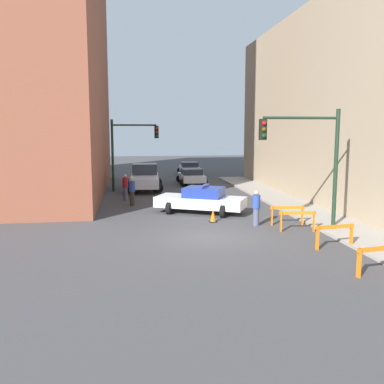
# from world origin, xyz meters

# --- Properties ---
(ground_plane) EXTENTS (120.00, 120.00, 0.00)m
(ground_plane) POSITION_xyz_m (0.00, 0.00, 0.00)
(ground_plane) COLOR #424244
(sidewalk_right) EXTENTS (2.40, 44.00, 0.12)m
(sidewalk_right) POSITION_xyz_m (6.20, 0.00, 0.06)
(sidewalk_right) COLOR #9E998E
(sidewalk_right) RESTS_ON ground_plane
(traffic_light_near) EXTENTS (3.64, 0.35, 5.20)m
(traffic_light_near) POSITION_xyz_m (4.73, 0.90, 3.53)
(traffic_light_near) COLOR black
(traffic_light_near) RESTS_ON sidewalk_right
(traffic_light_far) EXTENTS (3.44, 0.35, 5.20)m
(traffic_light_far) POSITION_xyz_m (-3.30, 14.59, 3.40)
(traffic_light_far) COLOR black
(traffic_light_far) RESTS_ON ground_plane
(police_car) EXTENTS (5.03, 3.76, 1.52)m
(police_car) POSITION_xyz_m (0.57, 5.30, 0.72)
(police_car) COLOR white
(police_car) RESTS_ON ground_plane
(white_truck) EXTENTS (2.80, 5.49, 1.90)m
(white_truck) POSITION_xyz_m (-2.09, 15.02, 0.91)
(white_truck) COLOR silver
(white_truck) RESTS_ON ground_plane
(parked_car_near) EXTENTS (2.28, 4.30, 1.31)m
(parked_car_near) POSITION_xyz_m (1.86, 17.96, 0.67)
(parked_car_near) COLOR silver
(parked_car_near) RESTS_ON ground_plane
(parked_car_mid) EXTENTS (2.36, 4.35, 1.31)m
(parked_car_mid) POSITION_xyz_m (2.75, 25.60, 0.67)
(parked_car_mid) COLOR silver
(parked_car_mid) RESTS_ON ground_plane
(pedestrian_crossing) EXTENTS (0.41, 0.41, 1.66)m
(pedestrian_crossing) POSITION_xyz_m (-3.08, 8.17, 0.86)
(pedestrian_crossing) COLOR #382D23
(pedestrian_crossing) RESTS_ON ground_plane
(pedestrian_corner) EXTENTS (0.50, 0.50, 1.66)m
(pedestrian_corner) POSITION_xyz_m (-3.49, 10.25, 0.86)
(pedestrian_corner) COLOR #474C66
(pedestrian_corner) RESTS_ON ground_plane
(pedestrian_sidewalk) EXTENTS (0.50, 0.50, 1.66)m
(pedestrian_sidewalk) POSITION_xyz_m (2.58, 1.88, 0.86)
(pedestrian_sidewalk) COLOR #474C66
(pedestrian_sidewalk) RESTS_ON ground_plane
(barrier_front) EXTENTS (1.59, 0.40, 0.90)m
(barrier_front) POSITION_xyz_m (4.25, -5.35, 0.62)
(barrier_front) COLOR orange
(barrier_front) RESTS_ON ground_plane
(barrier_mid) EXTENTS (1.59, 0.34, 0.90)m
(barrier_mid) POSITION_xyz_m (4.33, -2.34, 0.62)
(barrier_mid) COLOR orange
(barrier_mid) RESTS_ON ground_plane
(barrier_back) EXTENTS (1.59, 0.34, 0.90)m
(barrier_back) POSITION_xyz_m (4.01, 0.44, 0.62)
(barrier_back) COLOR orange
(barrier_back) RESTS_ON ground_plane
(barrier_corner) EXTENTS (1.60, 0.32, 0.90)m
(barrier_corner) POSITION_xyz_m (4.05, 1.78, 0.62)
(barrier_corner) COLOR orange
(barrier_corner) RESTS_ON ground_plane
(traffic_cone) EXTENTS (0.36, 0.36, 0.66)m
(traffic_cone) POSITION_xyz_m (0.75, 2.95, 0.32)
(traffic_cone) COLOR black
(traffic_cone) RESTS_ON ground_plane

